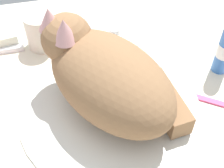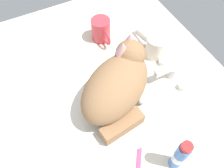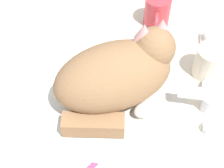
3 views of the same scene
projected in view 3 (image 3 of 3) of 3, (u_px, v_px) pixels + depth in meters
ground_plane at (113, 100)px, 80.89cm from camera, size 110.00×82.50×3.00cm
sink_basin at (113, 96)px, 79.37cm from camera, size 35.30×35.30×0.84cm
faucet at (205, 101)px, 75.58cm from camera, size 14.78×9.46×6.37cm
cat at (119, 73)px, 73.25cm from camera, size 27.51×31.63×17.36cm
coffee_mug at (157, 12)px, 92.05cm from camera, size 11.43×7.25×8.86cm
rinse_cup at (209, 62)px, 81.03cm from camera, size 7.29×7.29×8.27cm
soap_dish at (212, 46)px, 89.24cm from camera, size 9.00×6.40×1.20cm
soap_bar at (214, 42)px, 87.93cm from camera, size 7.17×5.33×2.11cm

